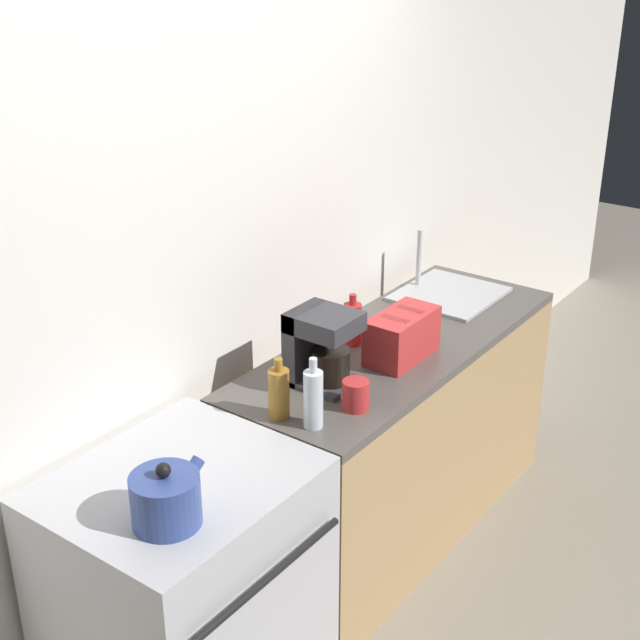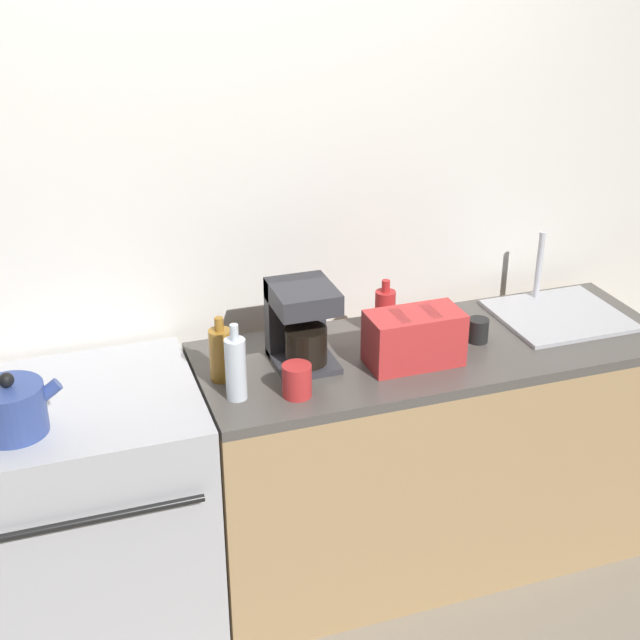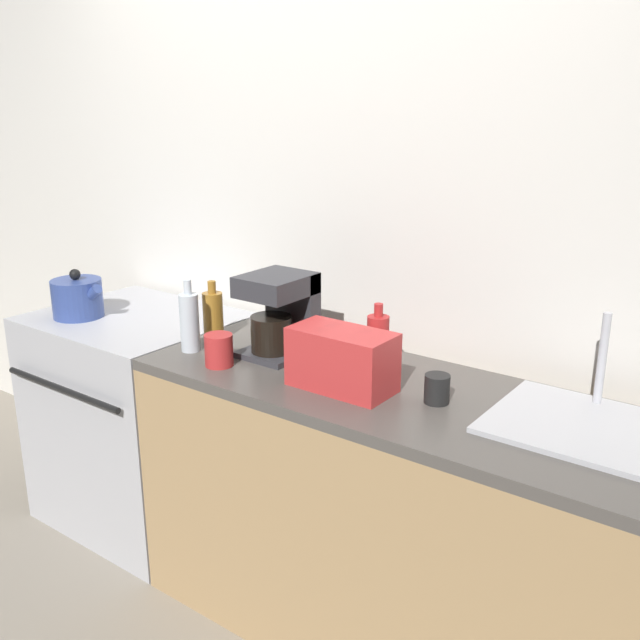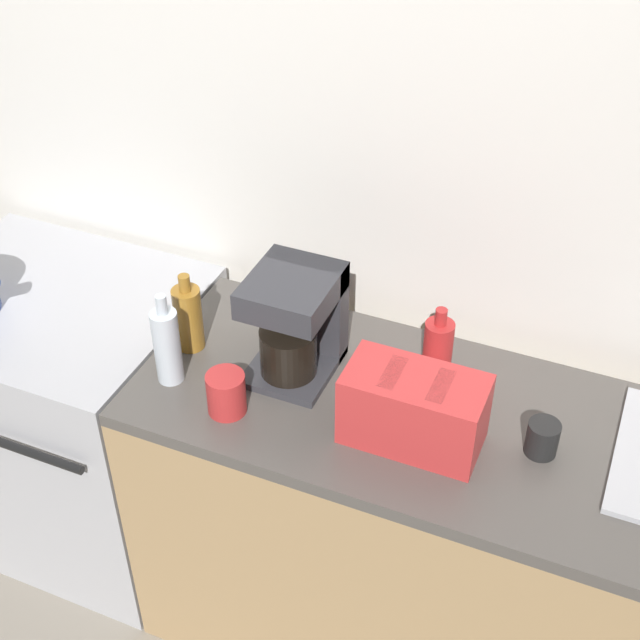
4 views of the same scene
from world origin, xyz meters
name	(u,v)px [view 2 (image 2 of 4)]	position (x,y,z in m)	size (l,w,h in m)	color
wall_back	(237,218)	(0.00, 0.72, 1.30)	(8.00, 0.05, 2.60)	silver
stove	(88,514)	(-0.64, 0.33, 0.46)	(0.78, 0.70, 0.90)	#B7B7BC
counter_block	(430,453)	(0.60, 0.31, 0.45)	(1.68, 0.62, 0.90)	tan
kettle	(12,409)	(-0.81, 0.20, 0.98)	(0.25, 0.20, 0.20)	#33478C
toaster	(414,338)	(0.47, 0.22, 0.99)	(0.32, 0.16, 0.18)	red
coffee_maker	(301,321)	(0.12, 0.36, 1.05)	(0.20, 0.23, 0.28)	#333338
sink_tray	(558,313)	(1.13, 0.38, 0.92)	(0.45, 0.41, 0.28)	#B7B7BC
bottle_amber	(221,354)	(-0.17, 0.31, 0.99)	(0.07, 0.07, 0.22)	#9E6B23
bottle_red	(385,313)	(0.45, 0.44, 0.99)	(0.07, 0.07, 0.21)	#B72828
bottle_clear	(236,368)	(-0.15, 0.18, 1.01)	(0.07, 0.07, 0.25)	silver
cup_black	(478,330)	(0.75, 0.29, 0.94)	(0.07, 0.07, 0.08)	black
cup_red	(297,380)	(0.03, 0.14, 0.95)	(0.09, 0.09, 0.11)	red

